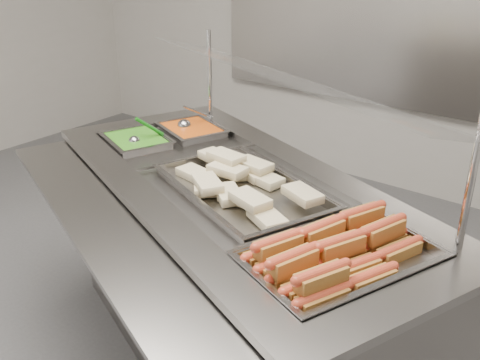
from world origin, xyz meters
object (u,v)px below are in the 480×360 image
Objects in this scene: sneeze_guard at (282,81)px; ladle at (185,125)px; serving_spoon at (137,139)px; pan_hotdogs at (340,267)px; pan_wraps at (241,193)px; steam_counter at (234,278)px.

ladle is at bearing 166.24° from sneeze_guard.
sneeze_guard is at bearing 9.85° from serving_spoon.
pan_hotdogs is at bearing -40.36° from sneeze_guard.
sneeze_guard reaches higher than pan_wraps.
pan_hotdogs is 3.36× the size of ladle.
ladle is 1.12× the size of serving_spoon.
pan_wraps is 4.61× the size of serving_spoon.
serving_spoon reaches higher than pan_wraps.
sneeze_guard reaches higher than ladle.
pan_wraps is (-0.02, -0.21, -0.37)m from sneeze_guard.
pan_hotdogs is (0.55, -0.21, 0.38)m from steam_counter.
pan_wraps is at bearing 158.92° from pan_hotdogs.
pan_hotdogs is 1.24m from ladle.
sneeze_guard is 0.73m from ladle.
steam_counter is 10.87× the size of ladle.
sneeze_guard reaches higher than pan_hotdogs.
steam_counter is 0.78m from ladle.
ladle reaches higher than steam_counter.
steam_counter is at bearing -31.88° from ladle.
serving_spoon is at bearing -97.07° from ladle.
ladle is at bearing 148.97° from pan_wraps.
ladle is (-0.56, 0.35, 0.43)m from steam_counter.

